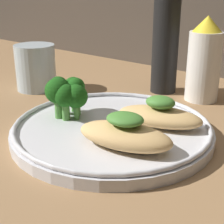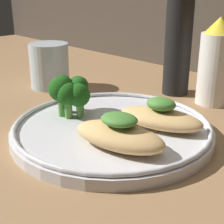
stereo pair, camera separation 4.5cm
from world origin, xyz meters
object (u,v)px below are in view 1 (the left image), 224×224
at_px(sauce_bottle, 204,61).
at_px(pepper_grinder, 165,42).
at_px(drinking_glass, 36,67).
at_px(plate, 112,129).
at_px(broccoli_bunch, 67,93).

xyz_separation_m(sauce_bottle, pepper_grinder, (-0.08, 0.00, 0.02)).
height_order(pepper_grinder, drinking_glass, pepper_grinder).
distance_m(plate, pepper_grinder, 0.23).
bearing_deg(pepper_grinder, plate, -76.75).
xyz_separation_m(broccoli_bunch, drinking_glass, (-0.17, 0.09, -0.01)).
distance_m(sauce_bottle, drinking_glass, 0.30).
bearing_deg(broccoli_bunch, sauce_bottle, 66.93).
bearing_deg(broccoli_bunch, pepper_grinder, 84.93).
bearing_deg(pepper_grinder, drinking_glass, -144.40).
relative_size(plate, sauce_bottle, 1.87).
bearing_deg(sauce_bottle, broccoli_bunch, -113.07).
height_order(broccoli_bunch, pepper_grinder, pepper_grinder).
relative_size(plate, pepper_grinder, 1.33).
height_order(plate, drinking_glass, drinking_glass).
bearing_deg(plate, pepper_grinder, 103.25).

